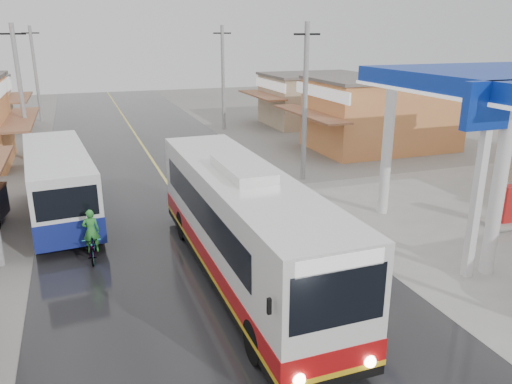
# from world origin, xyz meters

# --- Properties ---
(road) EXTENTS (12.00, 90.00, 0.02)m
(road) POSITION_xyz_m (0.00, 15.00, 0.01)
(road) COLOR black
(road) RESTS_ON ground
(centre_line) EXTENTS (0.15, 90.00, 0.01)m
(centre_line) POSITION_xyz_m (0.00, 15.00, 0.02)
(centre_line) COLOR #D8CC4C
(centre_line) RESTS_ON road
(shopfronts_right) EXTENTS (11.00, 44.00, 4.80)m
(shopfronts_right) POSITION_xyz_m (15.00, 12.00, 0.00)
(shopfronts_right) COLOR #BCB3A4
(shopfronts_right) RESTS_ON ground
(utility_poles_left) EXTENTS (1.60, 50.00, 8.00)m
(utility_poles_left) POSITION_xyz_m (-7.00, 16.00, 0.00)
(utility_poles_left) COLOR gray
(utility_poles_left) RESTS_ON ground
(utility_poles_right) EXTENTS (1.60, 36.00, 8.00)m
(utility_poles_right) POSITION_xyz_m (7.00, 15.00, 0.00)
(utility_poles_right) COLOR gray
(utility_poles_right) RESTS_ON ground
(coach_bus) EXTENTS (2.85, 12.06, 3.75)m
(coach_bus) POSITION_xyz_m (0.42, 5.43, 1.81)
(coach_bus) COLOR silver
(coach_bus) RESTS_ON road
(second_bus) EXTENTS (3.09, 8.93, 2.91)m
(second_bus) POSITION_xyz_m (-5.06, 12.99, 1.57)
(second_bus) COLOR silver
(second_bus) RESTS_ON road
(cyclist) EXTENTS (0.70, 1.78, 1.88)m
(cyclist) POSITION_xyz_m (-4.03, 8.41, 0.62)
(cyclist) COLOR black
(cyclist) RESTS_ON ground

